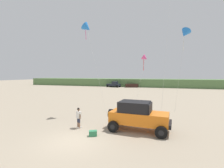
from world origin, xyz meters
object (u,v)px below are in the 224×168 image
at_px(person_watching, 79,117).
at_px(cooler_box, 93,133).
at_px(distant_sedan, 132,86).
at_px(kite_white_parafoil, 185,34).
at_px(distant_pickup, 114,84).
at_px(kite_green_box, 87,28).
at_px(kite_purple_stunt, 145,58).
at_px(jeep, 138,115).

height_order(person_watching, cooler_box, person_watching).
relative_size(person_watching, cooler_box, 2.98).
xyz_separation_m(distant_sedan, kite_white_parafoil, (12.95, -32.61, 8.73)).
distance_m(distant_sedan, kite_white_parafoil, 36.16).
height_order(distant_pickup, kite_green_box, kite_green_box).
relative_size(distant_sedan, kite_purple_stunt, 0.61).
bearing_deg(distant_pickup, kite_purple_stunt, -66.72).
bearing_deg(distant_pickup, distant_sedan, 8.29).
bearing_deg(distant_sedan, kite_white_parafoil, -86.61).
relative_size(cooler_box, kite_green_box, 0.06).
height_order(cooler_box, distant_sedan, distant_sedan).
height_order(kite_purple_stunt, kite_white_parafoil, kite_white_parafoil).
relative_size(distant_sedan, kite_green_box, 0.42).
bearing_deg(cooler_box, kite_white_parafoil, 33.01).
bearing_deg(kite_green_box, kite_purple_stunt, 37.72).
distance_m(cooler_box, distant_sedan, 44.57).
distance_m(distant_pickup, distant_sedan, 6.11).
height_order(cooler_box, kite_purple_stunt, kite_purple_stunt).
xyz_separation_m(jeep, kite_purple_stunt, (-0.42, 7.60, 5.12)).
bearing_deg(distant_sedan, jeep, -96.42).
relative_size(distant_sedan, kite_white_parafoil, 0.41).
bearing_deg(cooler_box, person_watching, 120.35).
distance_m(cooler_box, kite_purple_stunt, 11.77).
distance_m(kite_purple_stunt, kite_white_parafoil, 5.75).
distance_m(kite_green_box, kite_purple_stunt, 7.61).
bearing_deg(kite_purple_stunt, person_watching, -116.52).
bearing_deg(kite_green_box, distant_pickup, 103.20).
distance_m(jeep, kite_white_parafoil, 13.10).
bearing_deg(kite_purple_stunt, cooler_box, -103.97).
bearing_deg(kite_white_parafoil, cooler_box, -121.15).
distance_m(person_watching, kite_green_box, 9.42).
height_order(person_watching, kite_green_box, kite_green_box).
relative_size(jeep, distant_sedan, 1.17).
bearing_deg(distant_pickup, jeep, -70.15).
relative_size(person_watching, kite_white_parafoil, 0.16).
bearing_deg(jeep, cooler_box, -142.95).
bearing_deg(kite_white_parafoil, distant_sedan, 111.66).
bearing_deg(kite_white_parafoil, distant_pickup, 120.90).
distance_m(jeep, distant_sedan, 42.93).
relative_size(jeep, cooler_box, 8.77).
distance_m(jeep, person_watching, 4.78).
relative_size(cooler_box, distant_sedan, 0.13).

